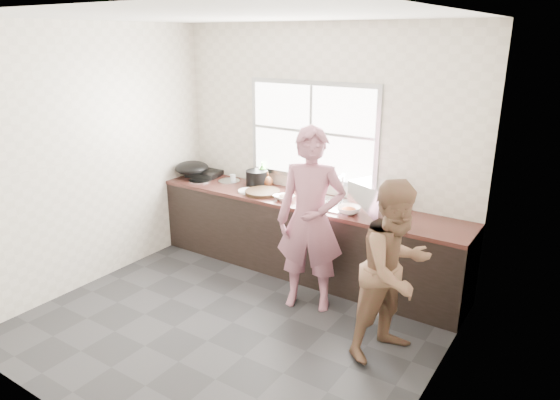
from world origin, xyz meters
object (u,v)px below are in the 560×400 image
Objects in this scene: dish_rack at (374,200)px; pot_lid_left at (200,181)px; bottle_brown_short at (267,180)px; glass_jar at (233,178)px; black_pot at (257,178)px; plate_food at (249,191)px; bowl_held at (320,204)px; burner at (206,173)px; woman at (311,226)px; bowl_crabs at (348,211)px; pot_lid_right at (229,181)px; bowl_mince at (284,198)px; cutting_board at (263,192)px; wok at (192,168)px; bottle_green at (262,173)px; bottle_brown_tall at (262,178)px; person_side at (395,270)px.

pot_lid_left is at bearing -155.76° from dish_rack.
bottle_brown_short is 1.86× the size of glass_jar.
plate_food is at bearing -75.60° from black_pot.
bottle_brown_short reaches higher than bowl_held.
bowl_held is 1.84m from burner.
bowl_held is 1.36m from glass_jar.
black_pot reaches higher than burner.
plate_food is at bearing -1.73° from pot_lid_left.
bottle_brown_short is at bearing 123.88° from woman.
bowl_crabs is 0.40× the size of dish_rack.
bowl_held is 0.67× the size of pot_lid_right.
bottle_brown_short reaches higher than bowl_mince.
cutting_board is (-0.93, 0.51, 0.04)m from woman.
black_pot reaches higher than bowl_crabs.
wok is at bearing 176.97° from bowl_mince.
bowl_crabs is 0.65× the size of pot_lid_left.
dish_rack reaches higher than burner.
black_pot is at bearing 168.26° from bowl_crabs.
bowl_mince is 1.42m from burner.
bottle_brown_short is at bearing 115.00° from cutting_board.
dish_rack reaches higher than bowl_held.
dish_rack is (1.57, -0.30, 0.03)m from bottle_green.
dish_rack is at bearing -4.76° from pot_lid_right.
glass_jar is 0.47m from burner.
black_pot is at bearing -95.93° from bottle_green.
bowl_crabs is at bearing 49.79° from woman.
bowl_crabs is 0.46× the size of burner.
dish_rack is 2.28m from pot_lid_left.
cutting_board reaches higher than pot_lid_right.
bowl_crabs is at bearing -15.74° from bottle_green.
dish_rack is (1.54, -0.25, 0.08)m from bottle_brown_tall.
person_side is at bearing -43.47° from bowl_crabs.
black_pot is 1.56× the size of bottle_brown_short.
glass_jar reaches higher than burner.
bowl_held is (-1.13, 0.79, 0.13)m from person_side.
bowl_mince is (-0.60, 0.46, 0.05)m from woman.
pot_lid_left is (-0.35, -0.21, -0.04)m from glass_jar.
person_side reaches higher than cutting_board.
dish_rack reaches higher than bowl_mince.
person_side is at bearing -32.41° from dish_rack.
black_pot is 0.06m from bottle_brown_tall.
black_pot is (-1.17, 0.73, 0.12)m from woman.
bowl_crabs is 1.26m from bottle_brown_short.
bowl_held is at bearing 89.43° from woman.
person_side is 3.89× the size of burner.
bowl_crabs reaches higher than bowl_mince.
bowl_held is at bearing 173.37° from bowl_crabs.
bowl_mince is 0.55m from bottle_brown_short.
woman is 18.80× the size of glass_jar.
pot_lid_right is at bearing 18.09° from wok.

